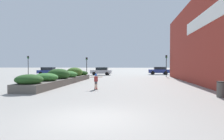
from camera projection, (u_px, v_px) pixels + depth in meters
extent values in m
plane|color=gray|center=(90.00, 119.00, 6.91)|extent=(300.00, 300.00, 0.00)
cube|color=maroon|center=(203.00, 38.00, 18.13)|extent=(0.60, 30.68, 8.74)
cube|color=#605B54|center=(63.00, 81.00, 20.42)|extent=(1.99, 15.13, 0.59)
ellipsoid|color=#234C1E|center=(29.00, 80.00, 13.99)|extent=(1.90, 2.04, 0.75)
ellipsoid|color=#33702D|center=(46.00, 77.00, 16.59)|extent=(2.06, 2.04, 0.73)
ellipsoid|color=#234C1E|center=(59.00, 74.00, 19.38)|extent=(2.13, 2.36, 1.09)
ellipsoid|color=#33702D|center=(68.00, 74.00, 21.69)|extent=(2.05, 2.24, 0.76)
ellipsoid|color=#3D6623|center=(75.00, 72.00, 24.39)|extent=(1.93, 2.19, 1.17)
ellipsoid|color=#234C1E|center=(80.00, 73.00, 26.47)|extent=(2.10, 1.71, 0.68)
cube|color=maroon|center=(96.00, 88.00, 15.59)|extent=(0.36, 0.64, 0.01)
cylinder|color=beige|center=(95.00, 89.00, 15.78)|extent=(0.07, 0.07, 0.06)
cylinder|color=beige|center=(97.00, 89.00, 15.81)|extent=(0.07, 0.07, 0.06)
cylinder|color=beige|center=(95.00, 89.00, 15.36)|extent=(0.07, 0.07, 0.06)
cylinder|color=beige|center=(97.00, 89.00, 15.39)|extent=(0.07, 0.07, 0.06)
cylinder|color=tan|center=(95.00, 85.00, 15.57)|extent=(0.12, 0.12, 0.51)
cylinder|color=tan|center=(97.00, 85.00, 15.59)|extent=(0.12, 0.12, 0.51)
cube|color=#4C4C51|center=(96.00, 83.00, 15.58)|extent=(0.22, 0.20, 0.18)
cube|color=maroon|center=(96.00, 79.00, 15.57)|extent=(0.32, 0.22, 0.40)
cylinder|color=tan|center=(92.00, 77.00, 15.51)|extent=(0.38, 0.17, 0.07)
cylinder|color=tan|center=(100.00, 77.00, 15.62)|extent=(0.38, 0.17, 0.07)
sphere|color=tan|center=(96.00, 75.00, 15.56)|extent=(0.17, 0.17, 0.17)
sphere|color=blue|center=(96.00, 75.00, 15.56)|extent=(0.19, 0.19, 0.19)
cylinder|color=#514C47|center=(221.00, 90.00, 11.65)|extent=(0.48, 0.48, 0.89)
cylinder|color=black|center=(221.00, 82.00, 11.64)|extent=(0.50, 0.50, 0.05)
cube|color=#BCBCC1|center=(101.00, 72.00, 38.47)|extent=(3.97, 1.87, 0.65)
cube|color=black|center=(102.00, 69.00, 38.44)|extent=(2.19, 1.64, 0.52)
cylinder|color=black|center=(94.00, 74.00, 37.74)|extent=(0.63, 0.22, 0.63)
cylinder|color=black|center=(96.00, 73.00, 39.50)|extent=(0.63, 0.22, 0.63)
cylinder|color=black|center=(107.00, 74.00, 37.46)|extent=(0.63, 0.22, 0.63)
cylinder|color=black|center=(108.00, 73.00, 39.22)|extent=(0.63, 0.22, 0.63)
cube|color=navy|center=(49.00, 72.00, 38.96)|extent=(4.32, 1.71, 0.60)
cube|color=black|center=(48.00, 69.00, 38.97)|extent=(2.37, 1.51, 0.57)
cylinder|color=black|center=(57.00, 73.00, 39.63)|extent=(0.65, 0.22, 0.65)
cylinder|color=black|center=(54.00, 73.00, 38.01)|extent=(0.65, 0.22, 0.65)
cylinder|color=black|center=(44.00, 73.00, 39.93)|extent=(0.65, 0.22, 0.65)
cylinder|color=black|center=(41.00, 73.00, 38.31)|extent=(0.65, 0.22, 0.65)
cube|color=navy|center=(159.00, 71.00, 40.41)|extent=(4.07, 1.75, 0.69)
cube|color=black|center=(160.00, 68.00, 40.38)|extent=(2.24, 1.54, 0.50)
cylinder|color=black|center=(153.00, 73.00, 39.74)|extent=(0.70, 0.22, 0.70)
cylinder|color=black|center=(152.00, 73.00, 41.39)|extent=(0.70, 0.22, 0.70)
cylinder|color=black|center=(166.00, 73.00, 39.45)|extent=(0.70, 0.22, 0.70)
cylinder|color=black|center=(164.00, 73.00, 41.10)|extent=(0.70, 0.22, 0.70)
cylinder|color=black|center=(87.00, 68.00, 34.33)|extent=(0.11, 0.11, 2.80)
cube|color=black|center=(87.00, 59.00, 34.29)|extent=(0.28, 0.20, 0.45)
sphere|color=#2D2823|center=(86.00, 58.00, 34.16)|extent=(0.15, 0.15, 0.15)
sphere|color=#2D2823|center=(86.00, 59.00, 34.17)|extent=(0.15, 0.15, 0.15)
sphere|color=green|center=(86.00, 59.00, 34.17)|extent=(0.15, 0.15, 0.15)
cylinder|color=black|center=(166.00, 67.00, 32.77)|extent=(0.11, 0.11, 3.09)
cube|color=black|center=(166.00, 57.00, 32.73)|extent=(0.28, 0.20, 0.45)
sphere|color=#2D2823|center=(166.00, 56.00, 32.60)|extent=(0.15, 0.15, 0.15)
sphere|color=#2D2823|center=(166.00, 57.00, 32.61)|extent=(0.15, 0.15, 0.15)
sphere|color=green|center=(166.00, 57.00, 32.61)|extent=(0.15, 0.15, 0.15)
cylinder|color=black|center=(28.00, 67.00, 35.83)|extent=(0.11, 0.11, 3.11)
cube|color=black|center=(28.00, 57.00, 35.79)|extent=(0.28, 0.20, 0.45)
sphere|color=#2D2823|center=(28.00, 56.00, 35.67)|extent=(0.15, 0.15, 0.15)
sphere|color=#2D2823|center=(28.00, 57.00, 35.67)|extent=(0.15, 0.15, 0.15)
sphere|color=green|center=(28.00, 58.00, 35.68)|extent=(0.15, 0.15, 0.15)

